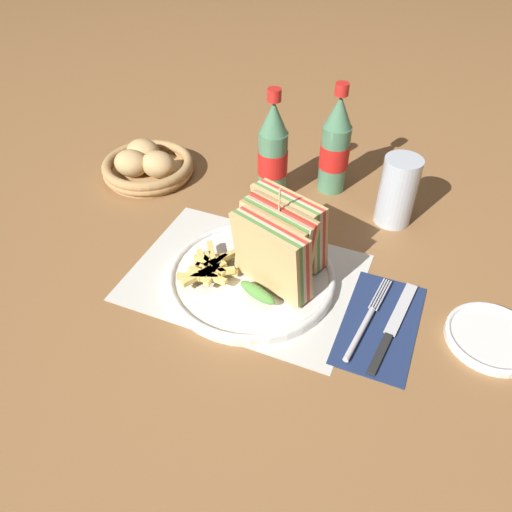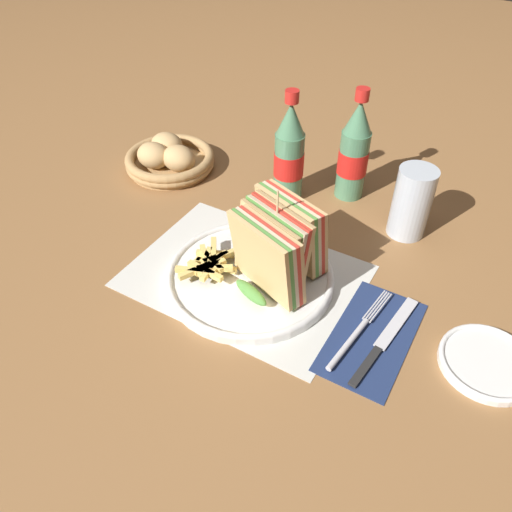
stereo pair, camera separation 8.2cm
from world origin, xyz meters
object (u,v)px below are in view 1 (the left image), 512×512
at_px(coke_bottle_near, 273,153).
at_px(coke_bottle_far, 335,147).
at_px(club_sandwich, 278,244).
at_px(bread_basket, 147,165).
at_px(side_saucer, 492,337).
at_px(glass_near, 397,195).
at_px(plate_main, 251,277).
at_px(fork, 364,325).
at_px(knife, 393,327).

relative_size(coke_bottle_near, coke_bottle_far, 1.00).
relative_size(club_sandwich, coke_bottle_near, 0.80).
relative_size(bread_basket, side_saucer, 1.43).
relative_size(glass_near, side_saucer, 0.99).
relative_size(plate_main, fork, 1.50).
bearing_deg(club_sandwich, bread_basket, 151.99).
bearing_deg(coke_bottle_far, knife, -59.85).
xyz_separation_m(coke_bottle_far, glass_near, (0.14, -0.06, -0.04)).
bearing_deg(plate_main, side_saucer, 3.27).
height_order(knife, glass_near, glass_near).
relative_size(plate_main, coke_bottle_near, 1.24).
bearing_deg(club_sandwich, coke_bottle_near, 113.28).
distance_m(plate_main, club_sandwich, 0.08).
distance_m(fork, glass_near, 0.29).
distance_m(plate_main, coke_bottle_far, 0.34).
bearing_deg(bread_basket, glass_near, 4.79).
bearing_deg(coke_bottle_far, fork, -66.26).
distance_m(plate_main, knife, 0.24).
xyz_separation_m(club_sandwich, knife, (0.20, -0.03, -0.07)).
bearing_deg(side_saucer, fork, -164.24).
height_order(plate_main, coke_bottle_near, coke_bottle_near).
xyz_separation_m(coke_bottle_far, side_saucer, (0.33, -0.30, -0.09)).
relative_size(knife, side_saucer, 1.48).
relative_size(coke_bottle_far, glass_near, 1.68).
relative_size(coke_bottle_near, glass_near, 1.68).
relative_size(club_sandwich, knife, 0.89).
height_order(glass_near, side_saucer, glass_near).
height_order(knife, coke_bottle_near, coke_bottle_near).
distance_m(coke_bottle_far, side_saucer, 0.46).
bearing_deg(knife, bread_basket, 165.04).
xyz_separation_m(knife, glass_near, (-0.06, 0.27, 0.05)).
bearing_deg(plate_main, club_sandwich, 23.29).
relative_size(fork, coke_bottle_near, 0.83).
relative_size(coke_bottle_far, side_saucer, 1.66).
height_order(plate_main, coke_bottle_far, coke_bottle_far).
bearing_deg(knife, fork, -152.20).
bearing_deg(coke_bottle_far, coke_bottle_near, -145.90).
bearing_deg(bread_basket, knife, -21.85).
xyz_separation_m(fork, side_saucer, (0.18, 0.05, -0.00)).
distance_m(plate_main, coke_bottle_near, 0.27).
height_order(coke_bottle_near, glass_near, coke_bottle_near).
bearing_deg(coke_bottle_near, glass_near, 1.84).
relative_size(fork, side_saucer, 1.38).
distance_m(club_sandwich, glass_near, 0.28).
height_order(fork, glass_near, glass_near).
xyz_separation_m(knife, coke_bottle_near, (-0.30, 0.27, 0.09)).
bearing_deg(coke_bottle_far, side_saucer, -41.93).
relative_size(plate_main, knife, 1.39).
xyz_separation_m(plate_main, side_saucer, (0.38, 0.02, -0.00)).
xyz_separation_m(plate_main, fork, (0.20, -0.03, -0.00)).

